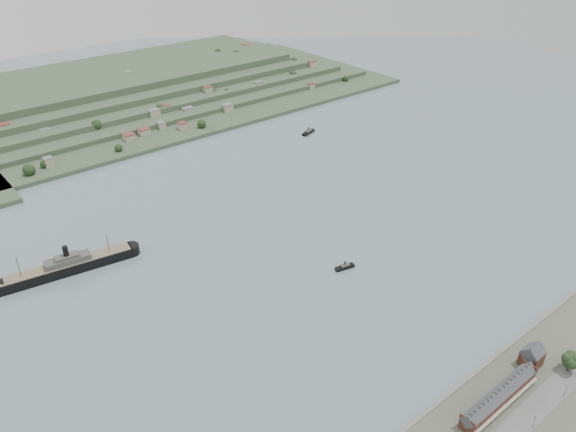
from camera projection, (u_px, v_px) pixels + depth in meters
ground at (296, 255)px, 400.26m from camera, size 1400.00×1400.00×0.00m
near_shore at (542, 418)px, 275.15m from camera, size 220.00×80.00×2.60m
terrace_row at (499, 397)px, 279.21m from camera, size 55.60×9.80×11.07m
gabled_building at (532, 356)px, 301.89m from camera, size 10.40×10.18×14.09m
far_peninsula at (102, 97)px, 671.97m from camera, size 760.00×309.00×30.00m
steamship at (62, 268)px, 378.64m from camera, size 101.09×25.67×24.31m
tugboat at (345, 267)px, 385.12m from camera, size 14.45×6.75×6.29m
ferry_east at (308, 132)px, 600.82m from camera, size 19.78×11.33×7.16m
fig_tree at (572, 360)px, 297.32m from camera, size 10.90×9.44×12.17m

